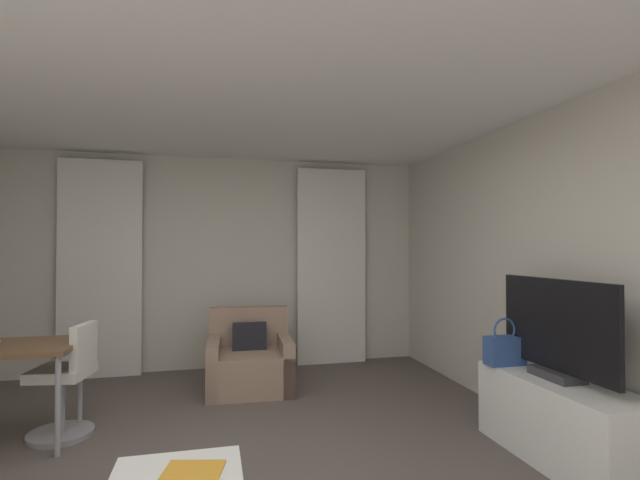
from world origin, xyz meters
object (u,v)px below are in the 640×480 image
(tv_console, at_px, (561,421))
(tv_flatscreen, at_px, (556,331))
(magazine_open, at_px, (193,470))
(handbag_primary, at_px, (505,349))
(armchair, at_px, (250,363))
(desk_chair, at_px, (67,386))

(tv_console, relative_size, tv_flatscreen, 1.18)
(tv_flatscreen, bearing_deg, tv_console, -90.00)
(magazine_open, height_order, handbag_primary, handbag_primary)
(tv_flatscreen, distance_m, handbag_primary, 0.48)
(armchair, distance_m, magazine_open, 2.57)
(tv_flatscreen, bearing_deg, magazine_open, -170.48)
(armchair, distance_m, handbag_primary, 2.54)
(desk_chair, distance_m, tv_console, 3.70)
(tv_console, bearing_deg, armchair, 132.37)
(armchair, height_order, handbag_primary, handbag_primary)
(handbag_primary, bearing_deg, magazine_open, -160.50)
(armchair, xyz_separation_m, tv_console, (1.96, -2.15, 0.01))
(magazine_open, bearing_deg, desk_chair, 121.95)
(armchair, height_order, tv_console, armchair)
(tv_console, relative_size, handbag_primary, 3.37)
(armchair, bearing_deg, tv_flatscreen, -47.06)
(magazine_open, bearing_deg, tv_flatscreen, 9.52)
(tv_flatscreen, bearing_deg, armchair, 132.94)
(desk_chair, bearing_deg, magazine_open, -58.05)
(tv_console, bearing_deg, desk_chair, 159.72)
(desk_chair, xyz_separation_m, tv_flatscreen, (3.47, -1.24, 0.50))
(desk_chair, height_order, magazine_open, desk_chair)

